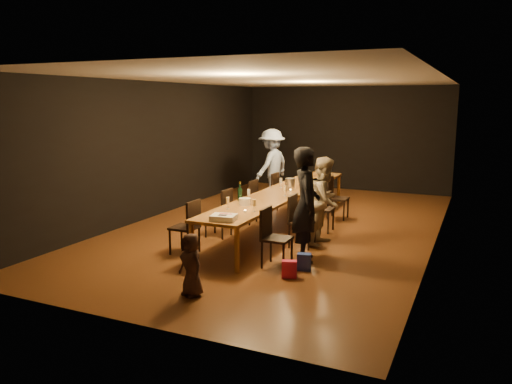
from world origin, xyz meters
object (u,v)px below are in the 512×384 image
at_px(chair_left_2, 245,201).
at_px(chair_left_3, 268,192).
at_px(woman_tan, 325,201).
at_px(champagne_bottle, 240,191).
at_px(birthday_cake, 224,218).
at_px(chair_right_2, 322,208).
at_px(chair_left_0, 184,227).
at_px(chair_right_0, 277,238).
at_px(table, 283,193).
at_px(ice_bucket, 290,184).
at_px(chair_left_1, 218,213).
at_px(woman_birthday, 306,205).
at_px(chair_right_3, 338,198).
at_px(man_blue, 272,165).
at_px(child, 191,265).
at_px(chair_right_1, 302,221).
at_px(plate_stack, 245,202).

distance_m(chair_left_2, chair_left_3, 1.20).
bearing_deg(woman_tan, champagne_bottle, 108.79).
xyz_separation_m(chair_left_2, birthday_cake, (0.95, -2.75, 0.33)).
xyz_separation_m(chair_right_2, chair_left_0, (-1.70, -2.40, 0.00)).
relative_size(chair_right_0, birthday_cake, 2.18).
relative_size(table, woman_tan, 3.76).
height_order(chair_right_2, ice_bucket, ice_bucket).
bearing_deg(ice_bucket, chair_left_1, -120.95).
relative_size(chair_left_0, woman_birthday, 0.50).
xyz_separation_m(chair_right_2, chair_right_3, (0.00, 1.20, 0.00)).
height_order(woman_tan, man_blue, man_blue).
distance_m(child, champagne_bottle, 2.81).
distance_m(chair_right_3, woman_birthday, 3.16).
bearing_deg(child, chair_right_1, 101.48).
bearing_deg(chair_left_1, table, -35.31).
distance_m(chair_right_1, chair_left_3, 2.94).
bearing_deg(table, chair_left_0, -109.50).
bearing_deg(champagne_bottle, birthday_cake, -73.23).
height_order(chair_right_0, plate_stack, chair_right_0).
xyz_separation_m(table, man_blue, (-1.27, 2.44, 0.23)).
bearing_deg(table, ice_bucket, 81.05).
xyz_separation_m(chair_right_1, chair_left_0, (-1.70, -1.20, 0.00)).
bearing_deg(chair_left_1, chair_right_2, -54.78).
height_order(table, man_blue, man_blue).
bearing_deg(chair_left_3, man_blue, 18.52).
distance_m(chair_right_3, champagne_bottle, 2.79).
height_order(chair_left_2, birthday_cake, chair_left_2).
relative_size(chair_right_0, chair_right_2, 1.00).
height_order(chair_left_1, woman_birthday, woman_birthday).
xyz_separation_m(chair_right_0, man_blue, (-2.12, 4.84, 0.47)).
bearing_deg(chair_right_3, child, -6.57).
height_order(chair_left_1, plate_stack, chair_left_1).
bearing_deg(chair_left_0, chair_left_3, 0.00).
bearing_deg(chair_left_2, chair_right_1, -125.22).
height_order(table, chair_right_3, chair_right_3).
bearing_deg(champagne_bottle, woman_tan, 15.36).
distance_m(man_blue, plate_stack, 4.17).
bearing_deg(chair_right_2, chair_right_1, -0.00).
height_order(woman_birthday, woman_tan, woman_birthday).
bearing_deg(table, chair_right_2, 0.00).
bearing_deg(ice_bucket, plate_stack, -94.64).
distance_m(chair_left_1, ice_bucket, 1.79).
bearing_deg(plate_stack, chair_right_3, 70.97).
relative_size(chair_right_1, woman_tan, 0.58).
bearing_deg(chair_right_0, chair_right_2, 180.00).
relative_size(chair_right_0, chair_right_1, 1.00).
bearing_deg(birthday_cake, chair_left_3, 93.27).
distance_m(woman_birthday, plate_stack, 1.31).
xyz_separation_m(chair_left_1, man_blue, (-0.42, 3.64, 0.47)).
bearing_deg(chair_right_3, chair_right_2, -0.00).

